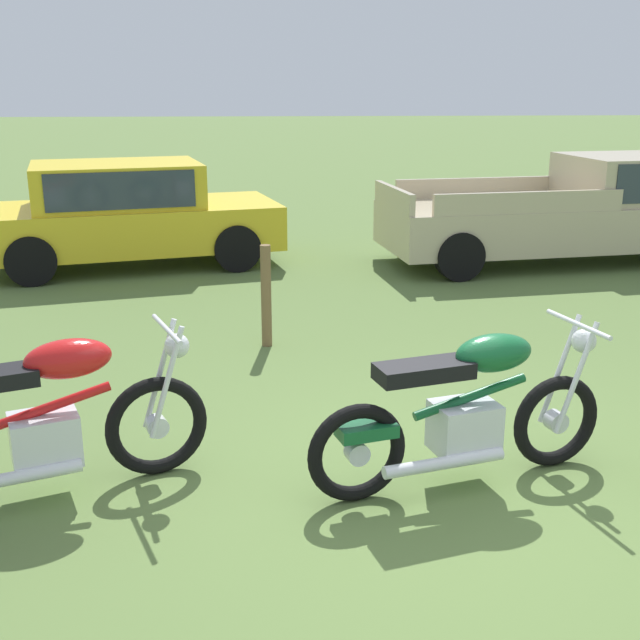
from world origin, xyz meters
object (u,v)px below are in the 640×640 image
at_px(motorcycle_red, 44,422).
at_px(car_yellow, 125,209).
at_px(fence_post_wooden, 266,296).
at_px(pickup_truck_beige, 585,209).
at_px(motorcycle_green, 466,411).

height_order(motorcycle_red, car_yellow, car_yellow).
distance_m(car_yellow, fence_post_wooden, 4.23).
bearing_deg(pickup_truck_beige, car_yellow, 170.98).
bearing_deg(car_yellow, pickup_truck_beige, -14.93).
relative_size(car_yellow, pickup_truck_beige, 0.81).
relative_size(motorcycle_red, fence_post_wooden, 1.98).
xyz_separation_m(motorcycle_red, pickup_truck_beige, (5.94, 6.45, 0.26)).
bearing_deg(motorcycle_green, pickup_truck_beige, 47.52).
bearing_deg(fence_post_wooden, motorcycle_green, -66.66).
height_order(car_yellow, pickup_truck_beige, pickup_truck_beige).
distance_m(motorcycle_green, car_yellow, 7.34).
xyz_separation_m(motorcycle_green, fence_post_wooden, (-1.24, 2.87, 0.01)).
distance_m(motorcycle_red, motorcycle_green, 2.60).
distance_m(pickup_truck_beige, fence_post_wooden, 5.82).
bearing_deg(fence_post_wooden, pickup_truck_beige, 38.12).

